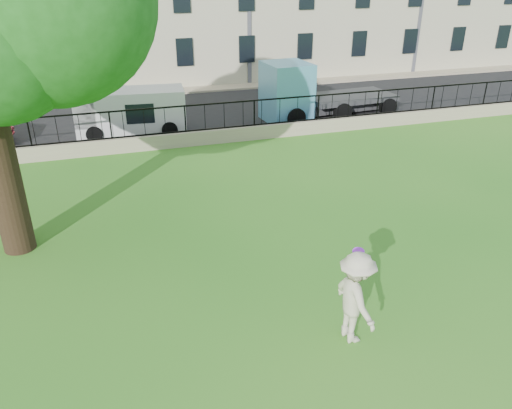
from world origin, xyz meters
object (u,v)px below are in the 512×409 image
object	(u,v)px
white_van	(131,112)
man	(355,298)
blue_truck	(329,88)
frisbee	(358,252)

from	to	relation	value
white_van	man	bearing A→B (deg)	-73.20
man	blue_truck	distance (m)	16.73
frisbee	white_van	distance (m)	14.59
man	frisbee	world-z (taller)	man
blue_truck	frisbee	bearing A→B (deg)	-116.93
man	blue_truck	size ratio (longest dim) A/B	0.30
man	white_van	distance (m)	15.67
blue_truck	white_van	bearing A→B (deg)	175.64
white_van	blue_truck	world-z (taller)	blue_truck
white_van	blue_truck	distance (m)	9.63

